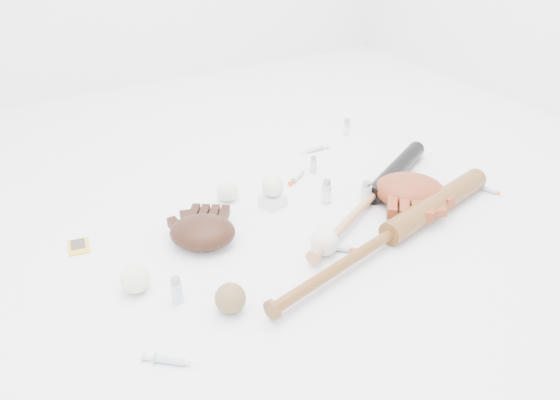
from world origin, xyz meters
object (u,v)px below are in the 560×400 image
bat_wood (391,233)px  glove_dark (203,232)px  bat_dark (373,195)px  pedestal (273,201)px

bat_wood → glove_dark: 0.55m
bat_dark → bat_wood: 0.23m
glove_dark → pedestal: glove_dark is taller
pedestal → bat_wood: bearing=-62.5°
bat_dark → bat_wood: (-0.10, -0.21, 0.01)m
bat_wood → glove_dark: bearing=136.3°
glove_dark → pedestal: 0.29m
glove_dark → pedestal: bearing=51.5°
bat_wood → glove_dark: size_ratio=4.41×
bat_dark → glove_dark: size_ratio=3.76×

